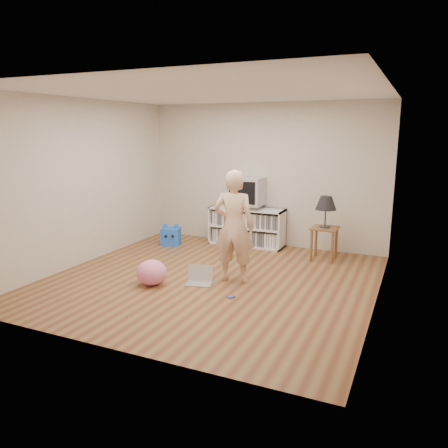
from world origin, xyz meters
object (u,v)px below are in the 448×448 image
side_table (324,235)px  laptop (200,278)px  media_unit (247,226)px  person (234,227)px  plush_pink (152,272)px  table_lamp (326,204)px  dvd_deck (247,206)px  plush_blue (171,236)px  crt_tv (247,191)px

side_table → laptop: size_ratio=1.33×
media_unit → person: bearing=-74.0°
media_unit → person: person is taller
side_table → plush_pink: bearing=-131.4°
table_lamp → laptop: 2.46m
table_lamp → plush_pink: (-1.93, -2.19, -0.76)m
dvd_deck → person: size_ratio=0.28×
dvd_deck → side_table: bearing=-13.7°
person → plush_pink: size_ratio=3.82×
dvd_deck → plush_blue: dvd_deck is taller
dvd_deck → side_table: 1.59m
side_table → table_lamp: size_ratio=1.07×
media_unit → plush_blue: bearing=-155.3°
person → laptop: person is taller
laptop → table_lamp: bearing=39.2°
person → laptop: (-0.40, -0.28, -0.73)m
dvd_deck → crt_tv: crt_tv is taller
media_unit → plush_pink: media_unit is taller
dvd_deck → crt_tv: size_ratio=0.75×
side_table → table_lamp: table_lamp is taller
dvd_deck → table_lamp: bearing=-13.7°
laptop → plush_pink: plush_pink is taller
plush_blue → table_lamp: bearing=-14.3°
plush_blue → media_unit: bearing=6.1°
person → plush_pink: person is taller
dvd_deck → person: 2.03m
crt_tv → side_table: bearing=-13.6°
laptop → media_unit: bearing=79.4°
laptop → person: bearing=19.6°
crt_tv → plush_blue: (-1.30, -0.58, -0.85)m
crt_tv → media_unit: bearing=90.0°
side_table → table_lamp: bearing=180.0°
media_unit → dvd_deck: bearing=-90.0°
plush_pink → side_table: bearing=48.6°
dvd_deck → plush_pink: dvd_deck is taller
crt_tv → plush_pink: bearing=-99.2°
person → plush_blue: (-1.86, 1.37, -0.63)m
table_lamp → laptop: table_lamp is taller
side_table → person: 1.88m
dvd_deck → table_lamp: table_lamp is taller
laptop → plush_blue: 2.20m
crt_tv → laptop: 2.42m
person → plush_blue: bearing=-44.5°
plush_pink → table_lamp: bearing=48.6°
crt_tv → table_lamp: 1.56m
crt_tv → side_table: 1.67m
media_unit → crt_tv: size_ratio=2.33×
side_table → plush_blue: bearing=-175.7°
person → side_table: bearing=-129.3°
crt_tv → plush_blue: size_ratio=1.47×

